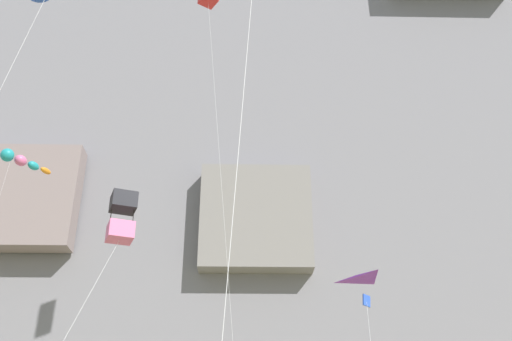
{
  "coord_description": "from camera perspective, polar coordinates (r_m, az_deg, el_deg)",
  "views": [
    {
      "loc": [
        -1.1,
        -0.36,
        3.21
      ],
      "look_at": [
        -0.55,
        24.22,
        15.69
      ],
      "focal_mm": 40.89,
      "sensor_mm": 36.0,
      "label": 1
    }
  ],
  "objects": [
    {
      "name": "kite_box_high_right",
      "position": [
        20.9,
        -13.0,
        -4.5
      ],
      "size": [
        3.07,
        5.07,
        11.83
      ],
      "color": "black",
      "rests_on": "ground"
    },
    {
      "name": "kite_windsock_low_center",
      "position": [
        47.25,
        -22.13,
        0.93
      ],
      "size": [
        3.04,
        8.84,
        24.19
      ],
      "color": "teal",
      "rests_on": "ground"
    },
    {
      "name": "kite_delta_mid_center",
      "position": [
        26.92,
        11.54,
        -12.32
      ],
      "size": [
        2.49,
        6.22,
        9.97
      ],
      "color": "purple",
      "rests_on": "ground"
    },
    {
      "name": "cliff_face",
      "position": [
        70.69,
        -0.22,
        4.31
      ],
      "size": [
        180.0,
        23.34,
        79.79
      ],
      "color": "gray",
      "rests_on": "ground"
    }
  ]
}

